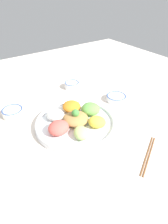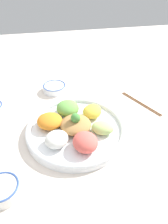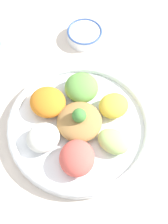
{
  "view_description": "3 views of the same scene",
  "coord_description": "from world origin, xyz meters",
  "px_view_note": "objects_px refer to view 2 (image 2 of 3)",
  "views": [
    {
      "loc": [
        0.42,
        0.58,
        0.59
      ],
      "look_at": [
        -0.01,
        -0.03,
        0.07
      ],
      "focal_mm": 30.0,
      "sensor_mm": 36.0,
      "label": 1
    },
    {
      "loc": [
        0.67,
        -0.12,
        0.61
      ],
      "look_at": [
        0.01,
        0.01,
        0.08
      ],
      "focal_mm": 35.0,
      "sensor_mm": 36.0,
      "label": 2
    },
    {
      "loc": [
        0.4,
        0.07,
        0.79
      ],
      "look_at": [
        0.0,
        -0.03,
        0.03
      ],
      "focal_mm": 50.0,
      "sensor_mm": 36.0,
      "label": 3
    }
  ],
  "objects_px": {
    "salad_platter": "(75,128)",
    "sauce_bowl_red": "(54,88)",
    "chopsticks_pair_near": "(141,103)",
    "serving_spoon_main": "(19,88)",
    "rice_bowl_blue": "(2,190)"
  },
  "relations": [
    {
      "from": "sauce_bowl_red",
      "to": "serving_spoon_main",
      "type": "relative_size",
      "value": 0.88
    },
    {
      "from": "salad_platter",
      "to": "rice_bowl_blue",
      "type": "relative_size",
      "value": 3.72
    },
    {
      "from": "salad_platter",
      "to": "sauce_bowl_red",
      "type": "distance_m",
      "value": 0.33
    },
    {
      "from": "sauce_bowl_red",
      "to": "serving_spoon_main",
      "type": "distance_m",
      "value": 0.19
    },
    {
      "from": "salad_platter",
      "to": "serving_spoon_main",
      "type": "xyz_separation_m",
      "value": [
        -0.38,
        -0.24,
        -0.02
      ]
    },
    {
      "from": "chopsticks_pair_near",
      "to": "serving_spoon_main",
      "type": "bearing_deg",
      "value": -140.29
    },
    {
      "from": "rice_bowl_blue",
      "to": "serving_spoon_main",
      "type": "relative_size",
      "value": 0.81
    },
    {
      "from": "rice_bowl_blue",
      "to": "serving_spoon_main",
      "type": "height_order",
      "value": "rice_bowl_blue"
    },
    {
      "from": "serving_spoon_main",
      "to": "salad_platter",
      "type": "bearing_deg",
      "value": -121.91
    },
    {
      "from": "serving_spoon_main",
      "to": "chopsticks_pair_near",
      "type": "bearing_deg",
      "value": -86.77
    },
    {
      "from": "salad_platter",
      "to": "sauce_bowl_red",
      "type": "bearing_deg",
      "value": -169.92
    },
    {
      "from": "rice_bowl_blue",
      "to": "chopsticks_pair_near",
      "type": "bearing_deg",
      "value": 121.82
    },
    {
      "from": "salad_platter",
      "to": "rice_bowl_blue",
      "type": "distance_m",
      "value": 0.34
    },
    {
      "from": "chopsticks_pair_near",
      "to": "serving_spoon_main",
      "type": "xyz_separation_m",
      "value": [
        -0.24,
        -0.57,
        -0.0
      ]
    },
    {
      "from": "sauce_bowl_red",
      "to": "chopsticks_pair_near",
      "type": "bearing_deg",
      "value": 64.73
    }
  ]
}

